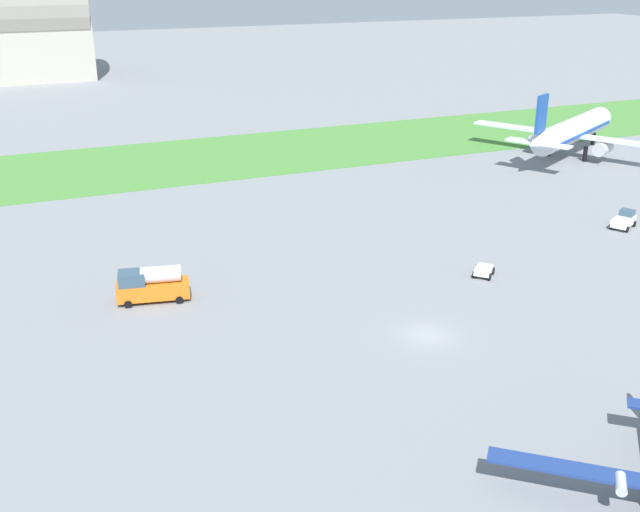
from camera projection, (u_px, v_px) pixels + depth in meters
The scene contains 6 objects.
ground_plane at pixel (427, 335), 63.33m from camera, with size 600.00×600.00×0.00m, color gray.
grass_taxiway_strip at pixel (212, 157), 119.62m from camera, with size 360.00×28.00×0.08m, color #478438.
airplane_parked_jet_far at pixel (571, 131), 118.40m from camera, with size 29.44×29.49×11.46m.
pushback_tug_near_gate at pixel (624, 220), 88.34m from camera, with size 4.02×3.32×1.95m.
baggage_cart_midfield at pixel (484, 271), 74.92m from camera, with size 2.93×2.91×0.90m.
fuel_truck_by_runway at pixel (152, 284), 69.23m from camera, with size 6.85×3.64×3.29m.
Camera 1 is at (-30.47, -48.47, 29.25)m, focal length 42.77 mm.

